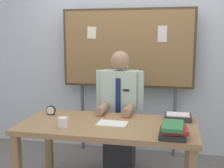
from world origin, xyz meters
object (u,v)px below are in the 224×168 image
(desk, at_px, (108,132))
(coffee_mug, at_px, (63,123))
(person, at_px, (120,116))
(paper_tray, at_px, (178,117))
(book_stack, at_px, (173,130))
(desk_clock, at_px, (51,111))
(open_notebook, at_px, (112,124))
(bulletin_board, at_px, (127,50))

(desk, bearing_deg, coffee_mug, -150.14)
(person, distance_m, paper_tray, 0.75)
(book_stack, xyz_separation_m, desk_clock, (-1.26, 0.42, -0.01))
(desk, distance_m, person, 0.61)
(open_notebook, bearing_deg, paper_tray, 25.34)
(book_stack, bearing_deg, desk, 157.95)
(bulletin_board, distance_m, paper_tray, 1.23)
(desk, bearing_deg, open_notebook, -22.69)
(person, relative_size, book_stack, 4.67)
(person, bearing_deg, bulletin_board, 90.00)
(book_stack, height_order, desk_clock, book_stack)
(bulletin_board, bearing_deg, person, -90.00)
(person, bearing_deg, desk, -90.00)
(bulletin_board, xyz_separation_m, coffee_mug, (-0.37, -1.32, -0.60))
(desk, bearing_deg, bulletin_board, 90.00)
(person, xyz_separation_m, book_stack, (0.61, -0.86, 0.14))
(person, xyz_separation_m, open_notebook, (0.05, -0.63, 0.10))
(desk, height_order, paper_tray, paper_tray)
(person, relative_size, desk_clock, 13.96)
(book_stack, relative_size, desk_clock, 2.99)
(person, bearing_deg, coffee_mug, -114.21)
(desk_clock, distance_m, coffee_mug, 0.48)
(desk, distance_m, paper_tray, 0.71)
(person, height_order, open_notebook, person)
(coffee_mug, bearing_deg, desk_clock, 126.78)
(book_stack, distance_m, open_notebook, 0.61)
(desk, bearing_deg, book_stack, -22.05)
(desk_clock, bearing_deg, book_stack, -18.27)
(open_notebook, bearing_deg, person, 94.35)
(person, relative_size, open_notebook, 5.07)
(bulletin_board, bearing_deg, coffee_mug, -105.58)
(coffee_mug, bearing_deg, bulletin_board, 74.42)
(bulletin_board, relative_size, paper_tray, 7.38)
(person, height_order, paper_tray, person)
(desk, bearing_deg, paper_tray, 22.20)
(book_stack, distance_m, desk_clock, 1.33)
(bulletin_board, relative_size, coffee_mug, 20.59)
(open_notebook, bearing_deg, desk_clock, 164.83)
(bulletin_board, bearing_deg, book_stack, -65.84)
(paper_tray, bearing_deg, open_notebook, -154.66)
(bulletin_board, xyz_separation_m, desk_clock, (-0.65, -0.94, -0.60))
(desk, relative_size, desk_clock, 16.54)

